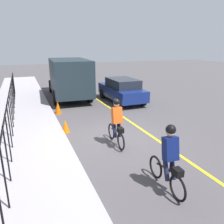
% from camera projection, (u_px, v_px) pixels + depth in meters
% --- Properties ---
extents(ground_plane, '(80.00, 80.00, 0.00)m').
position_uv_depth(ground_plane, '(114.00, 139.00, 8.98)').
color(ground_plane, '#4B474A').
extents(lane_line_centre, '(36.00, 0.12, 0.01)m').
position_uv_depth(lane_line_centre, '(148.00, 134.00, 9.56)').
color(lane_line_centre, yellow).
rests_on(lane_line_centre, ground).
extents(sidewalk, '(40.00, 3.20, 0.15)m').
position_uv_depth(sidewalk, '(25.00, 153.00, 7.72)').
color(sidewalk, '#A29DA7').
rests_on(sidewalk, ground).
extents(iron_fence, '(18.96, 0.04, 1.60)m').
position_uv_depth(iron_fence, '(9.00, 114.00, 8.11)').
color(iron_fence, black).
rests_on(iron_fence, sidewalk).
extents(cyclist_lead, '(1.71, 0.38, 1.83)m').
position_uv_depth(cyclist_lead, '(117.00, 123.00, 8.24)').
color(cyclist_lead, black).
rests_on(cyclist_lead, ground).
extents(cyclist_follow, '(1.71, 0.38, 1.83)m').
position_uv_depth(cyclist_follow, '(169.00, 159.00, 5.62)').
color(cyclist_follow, black).
rests_on(cyclist_follow, ground).
extents(patrol_sedan, '(4.42, 1.95, 1.58)m').
position_uv_depth(patrol_sedan, '(122.00, 90.00, 14.76)').
color(patrol_sedan, navy).
rests_on(patrol_sedan, ground).
extents(box_truck_background, '(6.84, 2.86, 2.78)m').
position_uv_depth(box_truck_background, '(68.00, 76.00, 15.81)').
color(box_truck_background, '#1D2B32').
rests_on(box_truck_background, ground).
extents(traffic_cone_near, '(0.36, 0.36, 0.68)m').
position_uv_depth(traffic_cone_near, '(58.00, 108.00, 12.30)').
color(traffic_cone_near, '#E75907').
rests_on(traffic_cone_near, ground).
extents(traffic_cone_far, '(0.36, 0.36, 0.56)m').
position_uv_depth(traffic_cone_far, '(65.00, 126.00, 9.67)').
color(traffic_cone_far, '#F96507').
rests_on(traffic_cone_far, ground).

